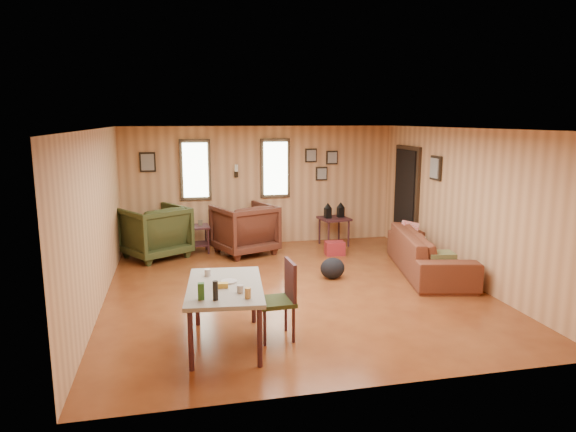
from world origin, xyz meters
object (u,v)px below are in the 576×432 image
recliner_brown (244,226)px  side_table (334,216)px  sofa (430,246)px  dining_table (225,291)px  end_table (196,234)px  recliner_green (155,229)px

recliner_brown → side_table: (1.86, 0.25, 0.08)m
sofa → recliner_brown: bearing=68.0°
side_table → dining_table: size_ratio=0.61×
sofa → end_table: sofa is taller
sofa → dining_table: size_ratio=1.64×
sofa → recliner_brown: recliner_brown is taller
recliner_green → recliner_brown: bearing=145.8°
sofa → recliner_brown: size_ratio=2.27×
recliner_brown → side_table: 1.88m
recliner_brown → end_table: bearing=-37.4°
end_table → side_table: (2.77, -0.01, 0.24)m
sofa → dining_table: sofa is taller
recliner_green → dining_table: (0.90, -4.05, 0.11)m
end_table → side_table: side_table is taller
sofa → side_table: 2.39m
recliner_brown → dining_table: recliner_brown is taller
recliner_green → dining_table: size_ratio=0.73×
end_table → dining_table: 4.26m
side_table → recliner_green: bearing=-177.0°
recliner_green → dining_table: bearing=70.4°
sofa → dining_table: bearing=132.1°
sofa → recliner_green: recliner_green is taller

